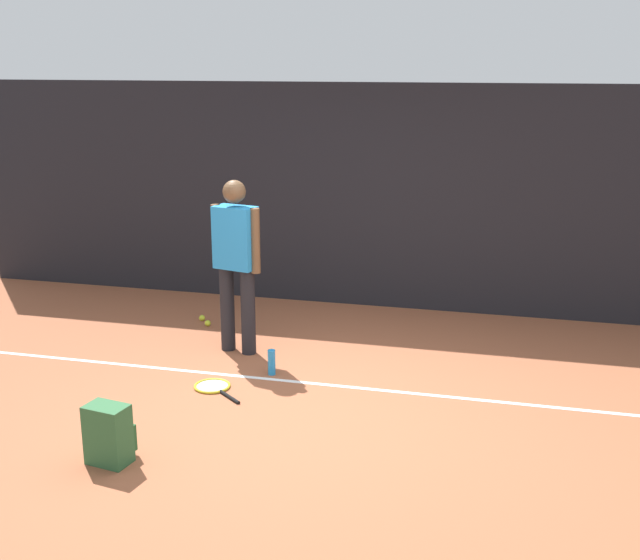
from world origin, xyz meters
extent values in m
plane|color=#9E5638|center=(0.00, 0.00, 0.00)|extent=(12.00, 12.00, 0.00)
cube|color=black|center=(0.00, 3.00, 1.27)|extent=(10.00, 0.10, 2.55)
cube|color=white|center=(0.00, 0.53, 0.00)|extent=(9.00, 0.05, 0.00)
cylinder|color=black|center=(-0.90, 1.12, 0.42)|extent=(0.14, 0.14, 0.85)
cylinder|color=black|center=(-1.13, 1.17, 0.42)|extent=(0.14, 0.14, 0.85)
cube|color=#268CD8|center=(-1.02, 1.14, 1.15)|extent=(0.44, 0.30, 0.60)
sphere|color=brown|center=(-1.02, 1.14, 1.59)|extent=(0.22, 0.22, 0.22)
cylinder|color=brown|center=(-0.80, 1.09, 1.14)|extent=(0.09, 0.09, 0.62)
cylinder|color=brown|center=(-1.23, 1.19, 1.14)|extent=(0.09, 0.09, 0.62)
cylinder|color=black|center=(-0.71, 0.04, 0.01)|extent=(0.25, 0.21, 0.03)
torus|color=gold|center=(-0.94, 0.23, 0.01)|extent=(0.46, 0.46, 0.02)
cylinder|color=#B2B2B2|center=(-0.94, 0.23, 0.01)|extent=(0.39, 0.39, 0.00)
cube|color=#2D6038|center=(-1.14, -1.22, 0.22)|extent=(0.33, 0.25, 0.44)
cube|color=#23562D|center=(-1.12, -1.08, 0.14)|extent=(0.23, 0.12, 0.20)
sphere|color=#CCE033|center=(-1.60, 1.78, 0.03)|extent=(0.07, 0.07, 0.07)
sphere|color=#CCE033|center=(-1.73, 1.93, 0.03)|extent=(0.07, 0.07, 0.07)
cylinder|color=#268CD8|center=(-0.52, 0.64, 0.12)|extent=(0.07, 0.07, 0.24)
camera|label=1|loc=(1.58, -5.85, 2.79)|focal=44.78mm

